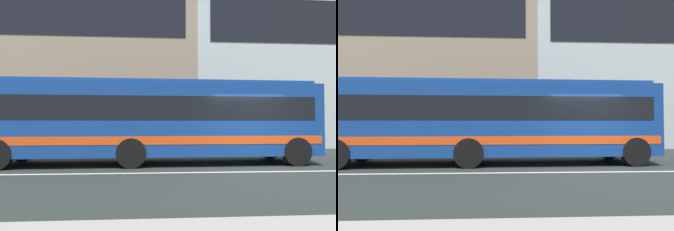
% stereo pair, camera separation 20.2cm
% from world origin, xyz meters
% --- Properties ---
extents(ground_plane, '(160.00, 160.00, 0.00)m').
position_xyz_m(ground_plane, '(0.00, 0.00, 0.00)').
color(ground_plane, '#28302D').
extents(lane_centre_line, '(60.00, 0.16, 0.01)m').
position_xyz_m(lane_centre_line, '(0.00, 0.00, 0.00)').
color(lane_centre_line, silver).
rests_on(lane_centre_line, ground_plane).
extents(apartment_block_left, '(18.08, 8.24, 13.65)m').
position_xyz_m(apartment_block_left, '(-9.56, 12.51, 6.82)').
color(apartment_block_left, tan).
rests_on(apartment_block_left, ground_plane).
extents(apartment_block_right, '(18.67, 8.24, 13.25)m').
position_xyz_m(apartment_block_right, '(8.81, 12.51, 6.63)').
color(apartment_block_right, silver).
rests_on(apartment_block_right, ground_plane).
extents(transit_bus, '(12.13, 2.85, 3.02)m').
position_xyz_m(transit_bus, '(-3.32, 2.20, 1.67)').
color(transit_bus, navy).
rests_on(transit_bus, ground_plane).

